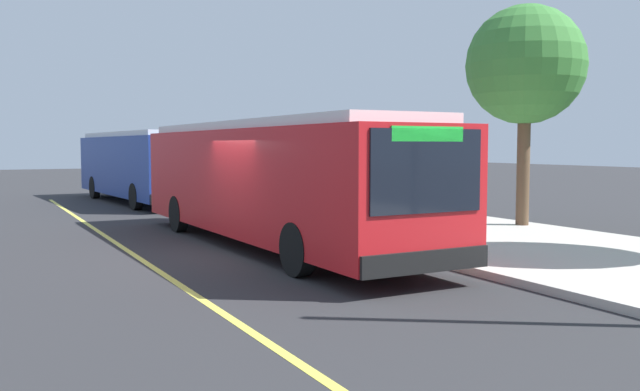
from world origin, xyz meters
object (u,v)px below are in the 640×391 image
(transit_bus_second, at_px, (140,164))
(pedestrian_commuter, at_px, (319,187))
(transit_bus_main, at_px, (271,178))
(waiting_bench, at_px, (383,202))
(route_sign_post, at_px, (345,162))

(transit_bus_second, distance_m, pedestrian_commuter, 10.88)
(transit_bus_main, distance_m, waiting_bench, 6.01)
(waiting_bench, height_order, pedestrian_commuter, pedestrian_commuter)
(transit_bus_main, bearing_deg, waiting_bench, 120.73)
(transit_bus_main, xyz_separation_m, transit_bus_second, (-13.92, 0.05, -0.00))
(waiting_bench, height_order, route_sign_post, route_sign_post)
(transit_bus_second, bearing_deg, route_sign_post, 11.64)
(waiting_bench, bearing_deg, transit_bus_main, -59.27)
(waiting_bench, xyz_separation_m, route_sign_post, (1.88, -2.41, 1.32))
(transit_bus_main, relative_size, transit_bus_second, 1.12)
(pedestrian_commuter, bearing_deg, transit_bus_second, -163.71)
(transit_bus_main, distance_m, route_sign_post, 2.94)
(route_sign_post, xyz_separation_m, pedestrian_commuter, (-2.35, 0.42, -0.84))
(transit_bus_main, height_order, route_sign_post, same)
(transit_bus_second, bearing_deg, transit_bus_main, -0.20)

